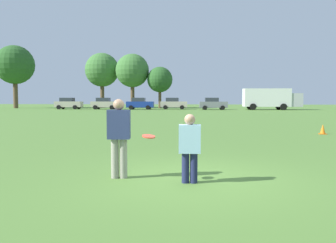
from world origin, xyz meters
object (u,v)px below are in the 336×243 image
Objects in this scene: player_defender at (190,145)px; parked_car_center at (140,103)px; parked_car_mid_left at (105,103)px; parked_car_mid_right at (174,103)px; player_thrower at (119,134)px; parked_car_near_right at (213,104)px; frisbee at (149,136)px; box_truck at (271,98)px; traffic_cone at (323,129)px; parked_car_near_left at (68,103)px.

parked_car_center is (-10.03, 46.80, 0.16)m from player_defender.
parked_car_mid_left is 10.90m from parked_car_mid_right.
parked_car_near_right is (2.74, 46.29, -0.02)m from player_thrower.
player_defender is at bearing -1.76° from frisbee.
player_defender reaches higher than frisbee.
box_truck is at bearing 77.27° from frisbee.
parked_car_mid_left and parked_car_near_right have the same top height.
parked_car_near_left is at bearing 126.80° from traffic_cone.
player_defender is 5.01× the size of frisbee.
frisbee is at bearing -19.90° from player_thrower.
parked_car_mid_left and parked_car_mid_right have the same top height.
traffic_cone is 0.06× the size of box_truck.
parked_car_mid_left reaches higher than player_thrower.
player_defender reaches higher than traffic_cone.
parked_car_near_right reaches higher than player_thrower.
player_thrower is 46.37m from parked_car_near_right.
parked_car_near_right is at bearing -175.32° from box_truck.
parked_car_mid_right is at bearing 16.53° from parked_car_center.
traffic_cone is at bearing 54.02° from player_thrower.
traffic_cone is at bearing 60.69° from player_defender.
player_defender is 48.29m from box_truck.
player_thrower is 0.39× the size of parked_car_mid_left.
parked_car_mid_left is (-15.75, 47.08, 0.16)m from player_defender.
parked_car_near_right is at bearing -1.75° from parked_car_mid_left.
parked_car_center is at bearing 100.38° from player_thrower.
parked_car_mid_left is at bearing -179.58° from box_truck.
parked_car_center reaches higher than frisbee.
parked_car_mid_right is at bearing 4.22° from parked_car_near_left.
player_defender is at bearing -84.19° from parked_car_mid_right.
frisbee is at bearing -92.54° from parked_car_near_right.
traffic_cone is 36.51m from parked_car_near_right.
parked_car_mid_right is at bearing 95.81° from player_defender.
player_defender is 51.83m from parked_car_near_left.
parked_car_center is 1.00× the size of parked_car_near_right.
parked_car_near_left is 31.53m from box_truck.
parked_car_near_left is 11.65m from parked_car_center.
parked_car_near_left is at bearing 113.89° from frisbee.
parked_car_mid_left is (-21.56, 36.74, 0.69)m from traffic_cone.
parked_car_mid_right is at bearing 6.48° from parked_car_mid_left.
parked_car_mid_right is at bearing 164.12° from parked_car_near_right.
parked_car_center reaches higher than player_thrower.
box_truck reaches higher than parked_car_mid_right.
parked_car_near_right is at bearing -1.19° from parked_car_center.
parked_car_near_right is (11.26, -0.23, 0.00)m from parked_car_center.
parked_car_mid_right reaches higher than player_thrower.
parked_car_near_left is 0.50× the size of box_truck.
parked_car_near_right is (1.24, 46.56, 0.16)m from player_defender.
parked_car_center is (11.65, -0.28, 0.00)m from parked_car_near_left.
parked_car_mid_left is at bearing 177.15° from parked_car_center.
parked_car_mid_right is (16.75, 1.24, 0.00)m from parked_car_near_left.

